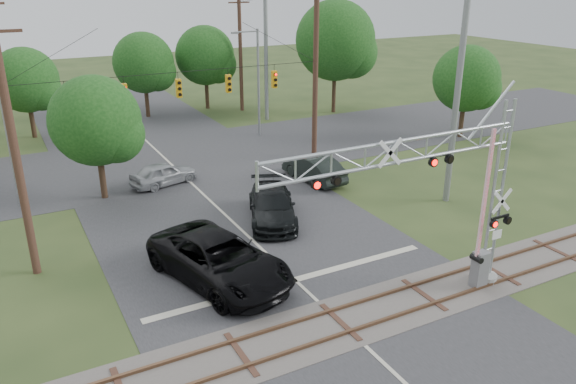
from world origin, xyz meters
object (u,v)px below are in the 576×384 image
pickup_black (219,260)px  car_dark (272,206)px  traffic_signal_span (194,86)px  crossing_gantry (438,189)px  sedan_silver (163,174)px  streetlight (256,78)px

pickup_black → car_dark: size_ratio=1.26×
traffic_signal_span → car_dark: traffic_signal_span is taller
crossing_gantry → traffic_signal_span: (-2.87, 18.37, 0.99)m
sedan_silver → crossing_gantry: bearing=-178.7°
car_dark → sedan_silver: 8.62m
car_dark → streetlight: size_ratio=0.69×
car_dark → pickup_black: bearing=-113.8°
streetlight → sedan_silver: bearing=-142.9°
crossing_gantry → sedan_silver: (-5.32, 17.77, -4.05)m
streetlight → car_dark: bearing=-112.5°
sedan_silver → streetlight: (9.81, 7.41, 3.91)m
pickup_black → sedan_silver: 12.48m
traffic_signal_span → crossing_gantry: bearing=-81.1°
pickup_black → car_dark: bearing=28.6°
traffic_signal_span → pickup_black: 14.34m
streetlight → crossing_gantry: bearing=-100.1°
traffic_signal_span → sedan_silver: (-2.45, -0.60, -5.04)m
car_dark → streetlight: bearing=89.8°
traffic_signal_span → sedan_silver: size_ratio=4.71×
pickup_black → sedan_silver: size_ratio=1.73×
traffic_signal_span → pickup_black: size_ratio=2.72×
pickup_black → streetlight: (11.05, 19.83, 3.62)m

